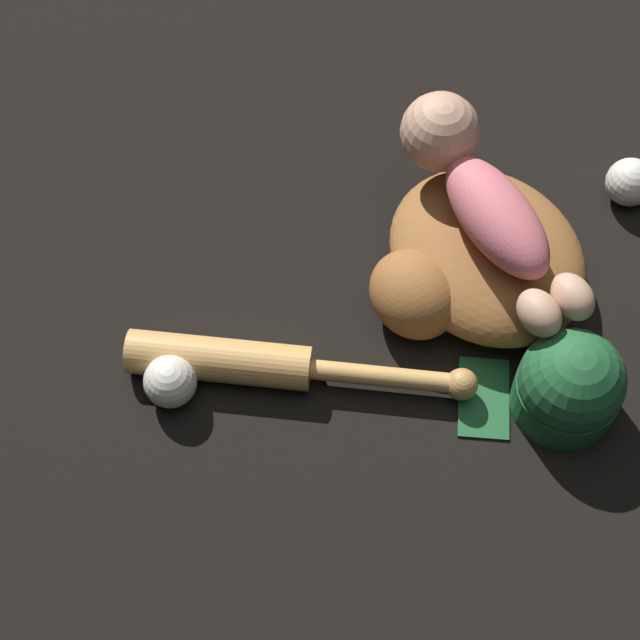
% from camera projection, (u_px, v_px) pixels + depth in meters
% --- Properties ---
extents(ground_plane, '(6.00, 6.00, 0.00)m').
position_uv_depth(ground_plane, '(467.00, 281.00, 1.53)').
color(ground_plane, black).
extents(baseball_glove, '(0.33, 0.34, 0.11)m').
position_uv_depth(baseball_glove, '(475.00, 261.00, 1.49)').
color(baseball_glove, '#935B2D').
rests_on(baseball_glove, ground).
extents(baby_figure, '(0.38, 0.13, 0.11)m').
position_uv_depth(baby_figure, '(479.00, 190.00, 1.42)').
color(baby_figure, '#D16670').
rests_on(baby_figure, baseball_glove).
extents(baseball_bat, '(0.27, 0.43, 0.06)m').
position_uv_depth(baseball_bat, '(258.00, 364.00, 1.43)').
color(baseball_bat, tan).
rests_on(baseball_bat, ground).
extents(baseball, '(0.07, 0.07, 0.07)m').
position_uv_depth(baseball, '(171.00, 383.00, 1.41)').
color(baseball, silver).
rests_on(baseball, ground).
extents(baseball_spare, '(0.07, 0.07, 0.07)m').
position_uv_depth(baseball_spare, '(630.00, 182.00, 1.57)').
color(baseball_spare, silver).
rests_on(baseball_spare, ground).
extents(baseball_cap, '(0.19, 0.22, 0.14)m').
position_uv_depth(baseball_cap, '(568.00, 386.00, 1.39)').
color(baseball_cap, '#1E562D').
rests_on(baseball_cap, ground).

